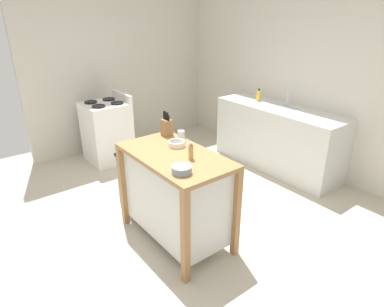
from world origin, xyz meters
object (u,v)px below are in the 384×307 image
(knife_block, at_px, (167,127))
(bowl_ceramic_small, at_px, (182,170))
(trash_bin, at_px, (134,180))
(sink_faucet, at_px, (288,98))
(drinking_cup, at_px, (181,136))
(stove, at_px, (107,132))
(pepper_grinder, at_px, (191,151))
(bottle_hand_soap, at_px, (258,95))
(kitchen_island, at_px, (176,193))
(bowl_ceramic_wide, at_px, (177,144))

(knife_block, height_order, bowl_ceramic_small, knife_block)
(trash_bin, relative_size, sink_faucet, 2.86)
(drinking_cup, height_order, stove, drinking_cup)
(pepper_grinder, height_order, bottle_hand_soap, pepper_grinder)
(sink_faucet, bearing_deg, stove, -130.73)
(bowl_ceramic_small, distance_m, stove, 2.62)
(trash_bin, xyz_separation_m, stove, (-1.37, 0.30, 0.14))
(kitchen_island, distance_m, pepper_grinder, 0.52)
(kitchen_island, relative_size, stove, 1.13)
(bowl_ceramic_small, relative_size, trash_bin, 0.26)
(drinking_cup, distance_m, bottle_hand_soap, 2.01)
(trash_bin, bearing_deg, bowl_ceramic_wide, 11.75)
(knife_block, relative_size, bowl_ceramic_wide, 1.58)
(pepper_grinder, bearing_deg, trash_bin, -176.20)
(sink_faucet, bearing_deg, bowl_ceramic_small, -71.08)
(drinking_cup, xyz_separation_m, pepper_grinder, (0.42, -0.20, 0.02))
(bowl_ceramic_wide, relative_size, sink_faucet, 0.73)
(stove, bearing_deg, kitchen_island, -7.49)
(bowl_ceramic_wide, relative_size, trash_bin, 0.26)
(knife_block, distance_m, sink_faucet, 2.04)
(drinking_cup, bearing_deg, sink_faucet, 96.78)
(bowl_ceramic_small, xyz_separation_m, bottle_hand_soap, (-1.26, 2.32, 0.02))
(bowl_ceramic_small, bearing_deg, bottle_hand_soap, 118.58)
(bottle_hand_soap, bearing_deg, sink_faucet, 14.93)
(bowl_ceramic_wide, height_order, bottle_hand_soap, bottle_hand_soap)
(pepper_grinder, distance_m, bottle_hand_soap, 2.36)
(trash_bin, height_order, bottle_hand_soap, bottle_hand_soap)
(kitchen_island, bearing_deg, bowl_ceramic_wide, 139.15)
(pepper_grinder, relative_size, stove, 0.16)
(trash_bin, relative_size, bottle_hand_soap, 3.46)
(kitchen_island, relative_size, knife_block, 4.49)
(kitchen_island, xyz_separation_m, trash_bin, (-0.81, -0.02, -0.20))
(bowl_ceramic_wide, distance_m, bowl_ceramic_small, 0.58)
(kitchen_island, bearing_deg, knife_block, 154.28)
(sink_faucet, bearing_deg, kitchen_island, -77.96)
(bottle_hand_soap, bearing_deg, bowl_ceramic_small, -61.42)
(knife_block, bearing_deg, trash_bin, -146.68)
(kitchen_island, distance_m, knife_block, 0.71)
(bottle_hand_soap, height_order, stove, bottle_hand_soap)
(drinking_cup, distance_m, trash_bin, 0.91)
(sink_faucet, bearing_deg, bowl_ceramic_wide, -80.92)
(knife_block, xyz_separation_m, stove, (-1.73, 0.07, -0.56))
(knife_block, height_order, bowl_ceramic_wide, knife_block)
(bowl_ceramic_wide, distance_m, bottle_hand_soap, 2.16)
(knife_block, distance_m, bowl_ceramic_wide, 0.33)
(drinking_cup, xyz_separation_m, trash_bin, (-0.57, -0.27, -0.66))
(bowl_ceramic_wide, bearing_deg, knife_block, 162.78)
(bottle_hand_soap, bearing_deg, pepper_grinder, -62.46)
(bowl_ceramic_wide, bearing_deg, sink_faucet, 99.08)
(knife_block, height_order, bottle_hand_soap, knife_block)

